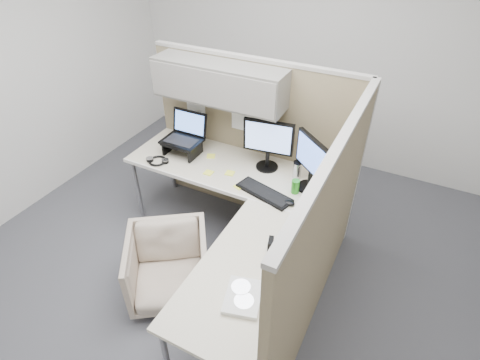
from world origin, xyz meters
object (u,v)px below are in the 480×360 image
at_px(desk, 236,205).
at_px(keyboard, 264,193).
at_px(monitor_left, 268,141).
at_px(office_chair, 169,264).

xyz_separation_m(desk, keyboard, (0.17, 0.18, 0.05)).
height_order(desk, monitor_left, monitor_left).
bearing_deg(monitor_left, office_chair, -117.64).
relative_size(office_chair, keyboard, 1.32).
distance_m(desk, keyboard, 0.25).
distance_m(desk, monitor_left, 0.64).
height_order(desk, keyboard, keyboard).
bearing_deg(desk, keyboard, 47.73).
height_order(office_chair, monitor_left, monitor_left).
relative_size(desk, keyboard, 4.11).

